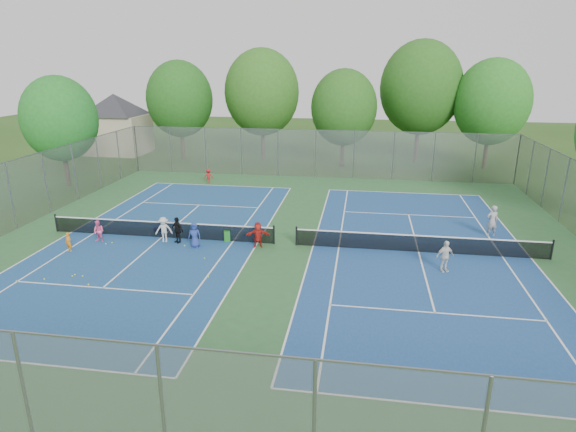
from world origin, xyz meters
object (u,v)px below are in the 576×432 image
object	(u,v)px
net_left	(161,230)
ball_hopper	(227,236)
instructor	(492,221)
ball_crate	(157,229)
net_right	(419,244)

from	to	relation	value
net_left	ball_hopper	bearing A→B (deg)	-0.14
instructor	net_left	bearing A→B (deg)	-5.86
net_left	ball_hopper	distance (m)	3.77
ball_crate	ball_hopper	bearing A→B (deg)	-11.99
net_left	net_right	world-z (taller)	same
ball_hopper	ball_crate	bearing A→B (deg)	168.01
net_right	ball_hopper	bearing A→B (deg)	-179.95
net_left	net_right	size ratio (longest dim) A/B	1.00
net_right	instructor	xyz separation A→B (m)	(4.22, 3.05, 0.46)
ball_crate	instructor	distance (m)	19.04
net_left	net_right	xyz separation A→B (m)	(14.00, 0.00, 0.00)
net_left	ball_hopper	xyz separation A→B (m)	(3.77, -0.01, -0.14)
net_left	instructor	size ratio (longest dim) A/B	7.07
ball_crate	instructor	xyz separation A→B (m)	(18.91, 2.11, 0.76)
net_left	ball_crate	world-z (taller)	net_left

